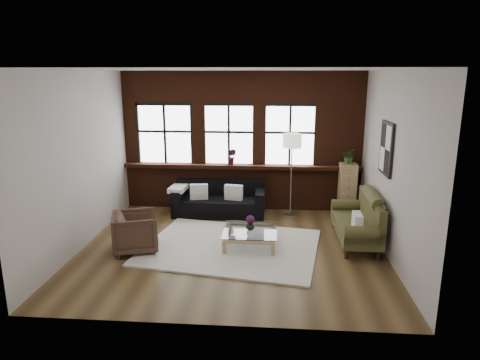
# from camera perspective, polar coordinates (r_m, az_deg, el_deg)

# --- Properties ---
(floor) EXTENTS (5.50, 5.50, 0.00)m
(floor) POSITION_cam_1_polar(r_m,az_deg,el_deg) (8.00, -1.06, -9.05)
(floor) COLOR #4D371C
(floor) RESTS_ON ground
(ceiling) EXTENTS (5.50, 5.50, 0.00)m
(ceiling) POSITION_cam_1_polar(r_m,az_deg,el_deg) (7.36, -1.18, 14.53)
(ceiling) COLOR white
(ceiling) RESTS_ON ground
(wall_back) EXTENTS (5.50, 0.00, 5.50)m
(wall_back) POSITION_cam_1_polar(r_m,az_deg,el_deg) (9.97, 0.27, 5.16)
(wall_back) COLOR beige
(wall_back) RESTS_ON ground
(wall_front) EXTENTS (5.50, 0.00, 5.50)m
(wall_front) POSITION_cam_1_polar(r_m,az_deg,el_deg) (5.11, -3.82, -3.48)
(wall_front) COLOR beige
(wall_front) RESTS_ON ground
(wall_left) EXTENTS (0.00, 5.00, 5.00)m
(wall_left) POSITION_cam_1_polar(r_m,az_deg,el_deg) (8.25, -20.52, 2.40)
(wall_left) COLOR beige
(wall_left) RESTS_ON ground
(wall_right) EXTENTS (0.00, 5.00, 5.00)m
(wall_right) POSITION_cam_1_polar(r_m,az_deg,el_deg) (7.75, 19.56, 1.79)
(wall_right) COLOR beige
(wall_right) RESTS_ON ground
(brick_backwall) EXTENTS (5.50, 0.12, 3.20)m
(brick_backwall) POSITION_cam_1_polar(r_m,az_deg,el_deg) (9.91, 0.25, 5.11)
(brick_backwall) COLOR #461F10
(brick_backwall) RESTS_ON floor
(sill_ledge) EXTENTS (5.50, 0.30, 0.08)m
(sill_ledge) POSITION_cam_1_polar(r_m,az_deg,el_deg) (9.92, 0.21, 1.84)
(sill_ledge) COLOR #461F10
(sill_ledge) RESTS_ON brick_backwall
(window_left) EXTENTS (1.38, 0.10, 1.50)m
(window_left) POSITION_cam_1_polar(r_m,az_deg,el_deg) (10.19, -9.95, 6.00)
(window_left) COLOR black
(window_left) RESTS_ON brick_backwall
(window_mid) EXTENTS (1.38, 0.10, 1.50)m
(window_mid) POSITION_cam_1_polar(r_m,az_deg,el_deg) (9.92, -1.48, 6.00)
(window_mid) COLOR black
(window_mid) RESTS_ON brick_backwall
(window_right) EXTENTS (1.38, 0.10, 1.50)m
(window_right) POSITION_cam_1_polar(r_m,az_deg,el_deg) (9.88, 6.66, 5.87)
(window_right) COLOR black
(window_right) RESTS_ON brick_backwall
(wall_poster) EXTENTS (0.05, 0.74, 0.94)m
(wall_poster) POSITION_cam_1_polar(r_m,az_deg,el_deg) (7.99, 18.96, 4.00)
(wall_poster) COLOR black
(wall_poster) RESTS_ON wall_right
(shag_rug) EXTENTS (3.47, 2.92, 0.03)m
(shag_rug) POSITION_cam_1_polar(r_m,az_deg,el_deg) (8.01, -1.21, -8.88)
(shag_rug) COLOR silver
(shag_rug) RESTS_ON floor
(dark_sofa) EXTENTS (2.05, 0.83, 0.74)m
(dark_sofa) POSITION_cam_1_polar(r_m,az_deg,el_deg) (9.70, -2.81, -2.54)
(dark_sofa) COLOR black
(dark_sofa) RESTS_ON floor
(pillow_a) EXTENTS (0.42, 0.21, 0.34)m
(pillow_a) POSITION_cam_1_polar(r_m,az_deg,el_deg) (9.62, -5.49, -1.56)
(pillow_a) COLOR white
(pillow_a) RESTS_ON dark_sofa
(pillow_b) EXTENTS (0.42, 0.21, 0.34)m
(pillow_b) POSITION_cam_1_polar(r_m,az_deg,el_deg) (9.52, -0.85, -1.67)
(pillow_b) COLOR white
(pillow_b) RESTS_ON dark_sofa
(vintage_settee) EXTENTS (0.80, 1.79, 0.96)m
(vintage_settee) POSITION_cam_1_polar(r_m,az_deg,el_deg) (8.38, 15.16, -4.98)
(vintage_settee) COLOR #484521
(vintage_settee) RESTS_ON floor
(pillow_settee) EXTENTS (0.15, 0.38, 0.34)m
(pillow_settee) POSITION_cam_1_polar(r_m,az_deg,el_deg) (7.82, 15.35, -5.51)
(pillow_settee) COLOR white
(pillow_settee) RESTS_ON vintage_settee
(armchair) EXTENTS (0.99, 0.97, 0.72)m
(armchair) POSITION_cam_1_polar(r_m,az_deg,el_deg) (7.99, -13.76, -6.74)
(armchair) COLOR #412C20
(armchair) RESTS_ON floor
(coffee_table) EXTENTS (1.00, 1.00, 0.33)m
(coffee_table) POSITION_cam_1_polar(r_m,az_deg,el_deg) (8.02, 1.37, -7.76)
(coffee_table) COLOR tan
(coffee_table) RESTS_ON shag_rug
(vase) EXTENTS (0.18, 0.18, 0.17)m
(vase) POSITION_cam_1_polar(r_m,az_deg,el_deg) (7.94, 1.38, -6.11)
(vase) COLOR #B2B2B2
(vase) RESTS_ON coffee_table
(flowers) EXTENTS (0.16, 0.16, 0.16)m
(flowers) POSITION_cam_1_polar(r_m,az_deg,el_deg) (7.90, 1.38, -5.32)
(flowers) COLOR #46183A
(flowers) RESTS_ON vase
(drawer_chest) EXTENTS (0.37, 0.37, 1.19)m
(drawer_chest) POSITION_cam_1_polar(r_m,az_deg,el_deg) (9.91, 14.09, -1.26)
(drawer_chest) COLOR tan
(drawer_chest) RESTS_ON floor
(potted_plant_top) EXTENTS (0.40, 0.38, 0.35)m
(potted_plant_top) POSITION_cam_1_polar(r_m,az_deg,el_deg) (9.74, 14.36, 3.11)
(potted_plant_top) COLOR #2D5923
(potted_plant_top) RESTS_ON drawer_chest
(floor_lamp) EXTENTS (0.40, 0.40, 2.02)m
(floor_lamp) POSITION_cam_1_polar(r_m,az_deg,el_deg) (9.52, 6.85, 1.02)
(floor_lamp) COLOR #A5A5A8
(floor_lamp) RESTS_ON floor
(sill_plant) EXTENTS (0.24, 0.21, 0.38)m
(sill_plant) POSITION_cam_1_polar(r_m,az_deg,el_deg) (9.87, -1.10, 3.12)
(sill_plant) COLOR #46183A
(sill_plant) RESTS_ON sill_ledge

